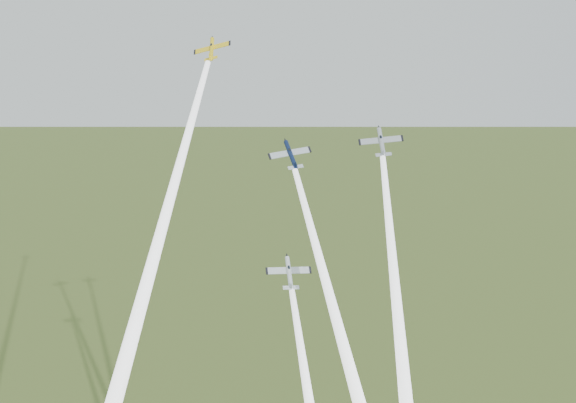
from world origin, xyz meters
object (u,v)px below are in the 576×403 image
object	(u,v)px
plane_silver_low	(289,273)
plane_silver_right	(381,142)
plane_yellow	(212,49)
plane_navy	(291,155)

from	to	relation	value
plane_silver_low	plane_silver_right	bearing A→B (deg)	20.04
plane_yellow	plane_silver_low	bearing A→B (deg)	-36.91
plane_navy	plane_silver_low	distance (m)	19.64
plane_navy	plane_silver_right	world-z (taller)	plane_silver_right
plane_silver_right	plane_silver_low	bearing A→B (deg)	-149.33
plane_silver_right	plane_silver_low	distance (m)	26.71
plane_yellow	plane_navy	distance (m)	22.57
plane_silver_right	plane_silver_low	xyz separation A→B (m)	(-14.50, -10.48, -19.84)
plane_silver_right	plane_silver_low	size ratio (longest dim) A/B	1.00
plane_yellow	plane_silver_right	xyz separation A→B (m)	(28.83, -2.56, -15.14)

